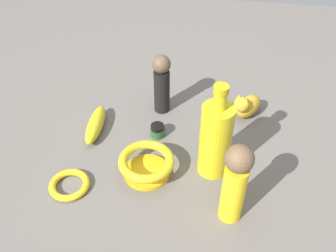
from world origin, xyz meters
The scene contains 9 objects.
ground centered at (0.00, 0.00, 0.00)m, with size 2.00×2.00×0.00m, color #5B5651.
person_figure_adult centered at (-0.13, -0.04, 0.10)m, with size 0.05×0.05×0.19m.
bottle_tall centered at (0.09, 0.13, 0.11)m, with size 0.08×0.08×0.26m.
banana centered at (-0.01, -0.21, 0.02)m, with size 0.16×0.04×0.04m, color gold.
bowl centered at (0.14, -0.03, 0.04)m, with size 0.14×0.14×0.06m.
cat_figurine centered at (-0.13, 0.22, 0.04)m, with size 0.11×0.10×0.09m.
bangle centered at (0.21, -0.21, 0.01)m, with size 0.10×0.10×0.02m, color gold.
person_figure_child centered at (0.23, 0.18, 0.12)m, with size 0.07×0.07×0.22m.
nail_polish_jar centered at (-0.01, -0.03, 0.02)m, with size 0.04×0.04×0.04m.
Camera 1 is at (0.75, 0.11, 0.72)m, focal length 39.42 mm.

